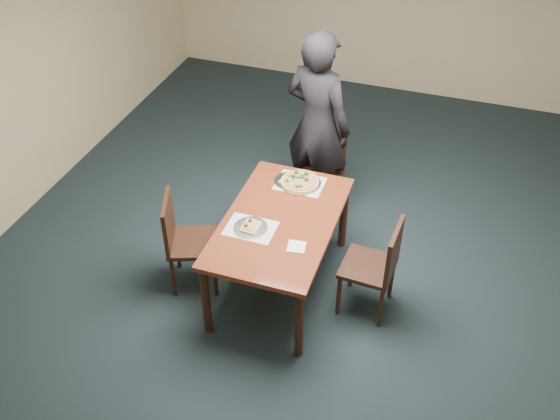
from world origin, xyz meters
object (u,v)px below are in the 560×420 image
(diner, at_px, (318,125))
(pizza_pan, at_px, (300,181))
(chair_left, at_px, (184,237))
(chair_right, at_px, (378,263))
(chair_far, at_px, (321,168))
(dining_table, at_px, (280,228))
(slice_plate_far, at_px, (290,181))
(slice_plate_near, at_px, (251,227))

(diner, bearing_deg, pizza_pan, 111.11)
(pizza_pan, bearing_deg, chair_left, -136.77)
(chair_left, bearing_deg, diner, -47.86)
(diner, bearing_deg, chair_right, 142.98)
(chair_far, xyz_separation_m, diner, (-0.08, 0.08, 0.43))
(dining_table, xyz_separation_m, diner, (-0.04, 1.23, 0.29))
(chair_left, distance_m, slice_plate_far, 1.06)
(chair_far, distance_m, pizza_pan, 0.67)
(dining_table, distance_m, chair_far, 1.15)
(pizza_pan, relative_size, slice_plate_far, 1.34)
(chair_left, relative_size, slice_plate_near, 3.25)
(chair_right, bearing_deg, slice_plate_far, -116.56)
(diner, distance_m, slice_plate_far, 0.72)
(chair_far, distance_m, diner, 0.45)
(pizza_pan, distance_m, slice_plate_near, 0.74)
(slice_plate_near, bearing_deg, pizza_pan, 74.62)
(pizza_pan, bearing_deg, dining_table, -90.69)
(chair_far, distance_m, slice_plate_far, 0.67)
(chair_far, relative_size, slice_plate_far, 3.25)
(dining_table, bearing_deg, diner, 91.78)
(dining_table, xyz_separation_m, chair_far, (0.04, 1.15, -0.14))
(chair_left, height_order, chair_right, same)
(diner, relative_size, pizza_pan, 5.06)
(chair_far, relative_size, slice_plate_near, 3.25)
(chair_far, distance_m, chair_right, 1.41)
(slice_plate_near, xyz_separation_m, slice_plate_far, (0.10, 0.71, -0.00))
(chair_right, height_order, slice_plate_far, chair_right)
(chair_right, relative_size, pizza_pan, 2.43)
(dining_table, relative_size, slice_plate_far, 5.36)
(dining_table, relative_size, slice_plate_near, 5.36)
(diner, bearing_deg, chair_far, 149.70)
(diner, height_order, slice_plate_near, diner)
(slice_plate_near, bearing_deg, chair_far, 80.29)
(chair_right, distance_m, pizza_pan, 1.03)
(chair_right, distance_m, slice_plate_far, 1.10)
(chair_left, relative_size, diner, 0.48)
(dining_table, height_order, chair_right, chair_right)
(chair_left, height_order, pizza_pan, chair_left)
(diner, xyz_separation_m, slice_plate_far, (-0.05, -0.70, -0.19))
(chair_left, distance_m, chair_right, 1.65)
(dining_table, distance_m, diner, 1.26)
(dining_table, xyz_separation_m, chair_left, (-0.79, -0.22, -0.14))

